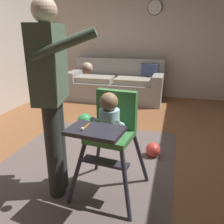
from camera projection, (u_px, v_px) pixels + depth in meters
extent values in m
cube|color=brown|center=(102.00, 153.00, 2.95)|extent=(5.88, 7.23, 0.10)
cube|color=beige|center=(140.00, 39.00, 5.12)|extent=(5.08, 0.06, 2.53)
cube|color=#635451|center=(87.00, 164.00, 2.60)|extent=(1.88, 2.23, 0.01)
cube|color=gray|center=(115.00, 91.00, 5.03)|extent=(1.97, 0.84, 0.40)
cube|color=gray|center=(119.00, 69.00, 5.20)|extent=(1.97, 0.22, 0.46)
cube|color=gray|center=(76.00, 75.00, 5.16)|extent=(0.20, 0.84, 0.20)
cube|color=gray|center=(158.00, 79.00, 4.71)|extent=(0.20, 0.84, 0.20)
cube|color=gray|center=(96.00, 78.00, 5.01)|extent=(0.77, 0.60, 0.11)
cube|color=gray|center=(135.00, 80.00, 4.80)|extent=(0.77, 0.60, 0.11)
cube|color=#3D4C75|center=(149.00, 72.00, 4.92)|extent=(0.35, 0.17, 0.34)
cylinder|color=#2F2E38|center=(76.00, 174.00, 1.96)|extent=(0.18, 0.16, 0.54)
cylinder|color=#2F2E38|center=(126.00, 186.00, 1.81)|extent=(0.16, 0.18, 0.54)
cylinder|color=#2F2E38|center=(98.00, 150.00, 2.35)|extent=(0.16, 0.18, 0.54)
cylinder|color=#2F2E38|center=(141.00, 159.00, 2.20)|extent=(0.18, 0.16, 0.54)
cube|color=#408142|center=(110.00, 136.00, 1.99)|extent=(0.40, 0.40, 0.05)
cube|color=#408142|center=(117.00, 109.00, 2.05)|extent=(0.37, 0.11, 0.34)
cube|color=#2F2E38|center=(95.00, 131.00, 1.68)|extent=(0.43, 0.30, 0.03)
cube|color=#2F2E38|center=(105.00, 162.00, 1.95)|extent=(0.41, 0.15, 0.02)
cylinder|color=#A8D5DA|center=(109.00, 122.00, 1.92)|extent=(0.19, 0.19, 0.22)
sphere|color=#997051|center=(109.00, 102.00, 1.86)|extent=(0.15, 0.15, 0.15)
cylinder|color=#A8D5DA|center=(96.00, 121.00, 1.92)|extent=(0.06, 0.15, 0.10)
cylinder|color=#A8D5DA|center=(120.00, 124.00, 1.85)|extent=(0.06, 0.15, 0.10)
cylinder|color=#C67A23|center=(86.00, 127.00, 1.70)|extent=(0.02, 0.13, 0.01)
cube|color=white|center=(82.00, 129.00, 1.64)|extent=(0.01, 0.02, 0.02)
cylinder|color=#2E3130|center=(54.00, 151.00, 1.99)|extent=(0.14, 0.14, 0.86)
cylinder|color=#2E3130|center=(58.00, 145.00, 2.11)|extent=(0.14, 0.14, 0.86)
cube|color=#546951|center=(49.00, 64.00, 1.81)|extent=(0.28, 0.43, 0.59)
sphere|color=beige|center=(44.00, 10.00, 1.69)|extent=(0.19, 0.19, 0.19)
cylinder|color=#546951|center=(63.00, 44.00, 1.58)|extent=(0.48, 0.17, 0.23)
sphere|color=beige|center=(87.00, 68.00, 1.63)|extent=(0.08, 0.08, 0.08)
cylinder|color=#546951|center=(57.00, 61.00, 2.04)|extent=(0.07, 0.07, 0.53)
sphere|color=#D13D33|center=(153.00, 150.00, 2.75)|extent=(0.17, 0.17, 0.17)
sphere|color=green|center=(85.00, 121.00, 3.57)|extent=(0.23, 0.23, 0.23)
cylinder|color=white|center=(155.00, 7.00, 4.80)|extent=(0.28, 0.03, 0.28)
cylinder|color=black|center=(155.00, 7.00, 4.82)|extent=(0.31, 0.02, 0.31)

